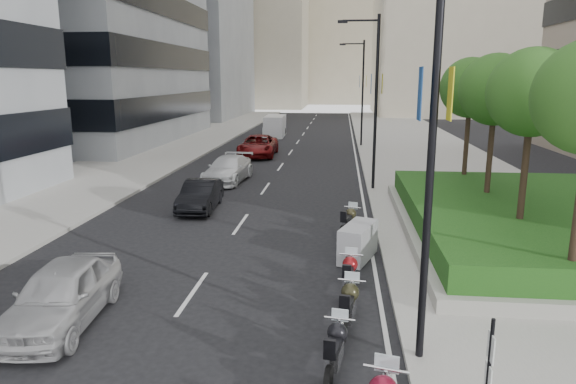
# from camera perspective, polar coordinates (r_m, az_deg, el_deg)

# --- Properties ---
(ground) EXTENTS (160.00, 160.00, 0.00)m
(ground) POSITION_cam_1_polar(r_m,az_deg,el_deg) (11.12, -8.79, -19.60)
(ground) COLOR black
(ground) RESTS_ON ground
(sidewalk_right) EXTENTS (10.00, 100.00, 0.15)m
(sidewalk_right) POSITION_cam_1_polar(r_m,az_deg,el_deg) (40.03, 15.16, 3.77)
(sidewalk_right) COLOR #9E9B93
(sidewalk_right) RESTS_ON ground
(sidewalk_left) EXTENTS (8.00, 100.00, 0.15)m
(sidewalk_left) POSITION_cam_1_polar(r_m,az_deg,el_deg) (42.11, -14.40, 4.22)
(sidewalk_left) COLOR #9E9B93
(sidewalk_left) RESTS_ON ground
(lane_edge) EXTENTS (0.12, 100.00, 0.01)m
(lane_edge) POSITION_cam_1_polar(r_m,az_deg,el_deg) (39.54, 7.54, 3.89)
(lane_edge) COLOR silver
(lane_edge) RESTS_ON ground
(lane_centre) EXTENTS (0.12, 100.00, 0.01)m
(lane_centre) POSITION_cam_1_polar(r_m,az_deg,el_deg) (39.73, 0.00, 4.04)
(lane_centre) COLOR silver
(lane_centre) RESTS_ON ground
(building_grey_far) EXTENTS (22.00, 26.00, 30.00)m
(building_grey_far) POSITION_cam_1_polar(r_m,az_deg,el_deg) (83.92, -13.26, 18.47)
(building_grey_far) COLOR gray
(building_grey_far) RESTS_ON ground
(building_cream_right) EXTENTS (28.00, 24.00, 36.00)m
(building_cream_right) POSITION_cam_1_polar(r_m,az_deg,el_deg) (91.98, 19.21, 19.47)
(building_cream_right) COLOR #B7AD93
(building_cream_right) RESTS_ON ground
(building_cream_left) EXTENTS (26.00, 24.00, 34.00)m
(building_cream_left) POSITION_cam_1_polar(r_m,az_deg,el_deg) (111.55, -4.97, 18.23)
(building_cream_left) COLOR #B7AD93
(building_cream_left) RESTS_ON ground
(building_cream_centre) EXTENTS (30.00, 24.00, 38.00)m
(building_cream_centre) POSITION_cam_1_polar(r_m,az_deg,el_deg) (129.75, 5.95, 18.30)
(building_cream_centre) COLOR #B7AD93
(building_cream_centre) RESTS_ON ground
(planter) EXTENTS (10.00, 14.00, 0.40)m
(planter) POSITION_cam_1_polar(r_m,az_deg,el_deg) (21.22, 26.29, -3.92)
(planter) COLOR #99988F
(planter) RESTS_ON sidewalk_right
(hedge) EXTENTS (9.40, 13.40, 0.80)m
(hedge) POSITION_cam_1_polar(r_m,az_deg,el_deg) (21.07, 26.45, -2.35)
(hedge) COLOR #123D11
(hedge) RESTS_ON planter
(tree_1) EXTENTS (2.80, 2.80, 6.30)m
(tree_1) POSITION_cam_1_polar(r_m,az_deg,el_deg) (18.09, 25.52, 9.88)
(tree_1) COLOR #332319
(tree_1) RESTS_ON planter
(tree_2) EXTENTS (2.80, 2.80, 6.30)m
(tree_2) POSITION_cam_1_polar(r_m,az_deg,el_deg) (21.91, 22.06, 10.44)
(tree_2) COLOR #332319
(tree_2) RESTS_ON planter
(tree_3) EXTENTS (2.80, 2.80, 6.30)m
(tree_3) POSITION_cam_1_polar(r_m,az_deg,el_deg) (25.78, 19.62, 10.81)
(tree_3) COLOR #332319
(tree_3) RESTS_ON planter
(lamp_post_0) EXTENTS (2.34, 0.45, 9.00)m
(lamp_post_0) POSITION_cam_1_polar(r_m,az_deg,el_deg) (10.24, 14.98, 7.50)
(lamp_post_0) COLOR black
(lamp_post_0) RESTS_ON ground
(lamp_post_1) EXTENTS (2.34, 0.45, 9.00)m
(lamp_post_1) POSITION_cam_1_polar(r_m,az_deg,el_deg) (27.14, 9.45, 10.65)
(lamp_post_1) COLOR black
(lamp_post_1) RESTS_ON ground
(lamp_post_2) EXTENTS (2.34, 0.45, 9.00)m
(lamp_post_2) POSITION_cam_1_polar(r_m,az_deg,el_deg) (45.12, 8.10, 11.39)
(lamp_post_2) COLOR black
(lamp_post_2) RESTS_ON ground
(parking_sign) EXTENTS (0.06, 0.32, 2.50)m
(parking_sign) POSITION_cam_1_polar(r_m,az_deg,el_deg) (8.65, 21.29, -19.23)
(parking_sign) COLOR black
(parking_sign) RESTS_ON ground
(motorcycle_2) EXTENTS (0.66, 1.96, 0.98)m
(motorcycle_2) POSITION_cam_1_polar(r_m,az_deg,el_deg) (10.94, 5.30, -16.89)
(motorcycle_2) COLOR black
(motorcycle_2) RESTS_ON ground
(motorcycle_3) EXTENTS (0.69, 2.06, 1.03)m
(motorcycle_3) POSITION_cam_1_polar(r_m,az_deg,el_deg) (12.70, 6.75, -12.41)
(motorcycle_3) COLOR black
(motorcycle_3) RESTS_ON ground
(motorcycle_4) EXTENTS (0.67, 2.01, 1.00)m
(motorcycle_4) POSITION_cam_1_polar(r_m,az_deg,el_deg) (14.55, 6.80, -9.15)
(motorcycle_4) COLOR black
(motorcycle_4) RESTS_ON ground
(motorcycle_5) EXTENTS (1.40, 2.12, 1.19)m
(motorcycle_5) POSITION_cam_1_polar(r_m,az_deg,el_deg) (17.15, 7.79, -5.55)
(motorcycle_5) COLOR black
(motorcycle_5) RESTS_ON ground
(motorcycle_6) EXTENTS (0.84, 1.93, 0.99)m
(motorcycle_6) POSITION_cam_1_polar(r_m,az_deg,el_deg) (19.82, 6.78, -3.23)
(motorcycle_6) COLOR black
(motorcycle_6) RESTS_ON ground
(car_a) EXTENTS (2.15, 4.56, 1.51)m
(car_a) POSITION_cam_1_polar(r_m,az_deg,el_deg) (13.85, -23.86, -10.35)
(car_a) COLOR #ADADAF
(car_a) RESTS_ON ground
(car_b) EXTENTS (1.59, 4.12, 1.34)m
(car_b) POSITION_cam_1_polar(r_m,az_deg,el_deg) (23.68, -9.72, -0.37)
(car_b) COLOR black
(car_b) RESTS_ON ground
(car_c) EXTENTS (2.46, 5.19, 1.46)m
(car_c) POSITION_cam_1_polar(r_m,az_deg,el_deg) (29.91, -6.68, 2.53)
(car_c) COLOR silver
(car_c) RESTS_ON ground
(car_d) EXTENTS (2.81, 5.85, 1.61)m
(car_d) POSITION_cam_1_polar(r_m,az_deg,el_deg) (39.62, -3.34, 5.16)
(car_d) COLOR maroon
(car_d) RESTS_ON ground
(delivery_van) EXTENTS (2.05, 5.07, 2.11)m
(delivery_van) POSITION_cam_1_polar(r_m,az_deg,el_deg) (53.02, -1.47, 7.24)
(delivery_van) COLOR white
(delivery_van) RESTS_ON ground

